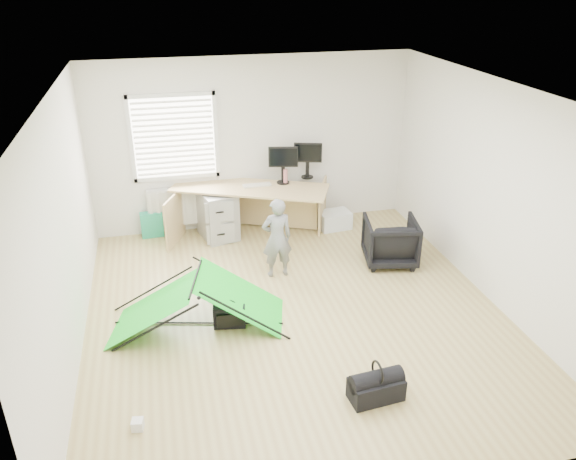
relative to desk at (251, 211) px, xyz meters
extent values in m
plane|color=tan|center=(0.14, -2.32, -0.40)|extent=(5.50, 5.50, 0.00)
cube|color=silver|center=(0.14, 0.43, 0.95)|extent=(5.00, 0.02, 2.70)
cube|color=silver|center=(-1.06, 0.39, 1.15)|extent=(1.20, 0.06, 1.20)
cube|color=silver|center=(-1.06, 0.35, 0.05)|extent=(1.00, 0.12, 0.60)
cube|color=tan|center=(0.00, 0.00, 0.00)|extent=(2.47, 1.66, 0.81)
cube|color=#A4A7AA|center=(-0.51, 0.05, -0.03)|extent=(0.63, 0.75, 0.75)
cube|color=black|center=(0.53, 0.05, 0.62)|extent=(0.46, 0.20, 0.43)
cube|color=black|center=(0.97, 0.20, 0.61)|extent=(0.45, 0.22, 0.42)
cube|color=beige|center=(0.12, 0.02, 0.41)|extent=(0.44, 0.16, 0.02)
cylinder|color=#B36464|center=(0.57, 0.01, 0.52)|extent=(0.08, 0.08, 0.23)
imported|color=black|center=(1.77, -1.36, -0.07)|extent=(0.85, 0.86, 0.67)
imported|color=slate|center=(0.13, -1.35, 0.16)|extent=(0.42, 0.29, 1.13)
cube|color=silver|center=(1.36, -0.07, -0.26)|extent=(0.53, 0.40, 0.28)
cube|color=#23AA7E|center=(-1.52, 0.30, -0.20)|extent=(0.35, 0.17, 0.40)
cube|color=black|center=(-0.69, -2.42, -0.26)|extent=(0.39, 0.17, 0.28)
cube|color=silver|center=(-1.75, -3.83, -0.35)|extent=(0.12, 0.12, 0.10)
cube|color=black|center=(0.54, -3.96, -0.29)|extent=(0.55, 0.32, 0.23)
camera|label=1|loc=(-1.31, -7.95, 3.49)|focal=35.00mm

